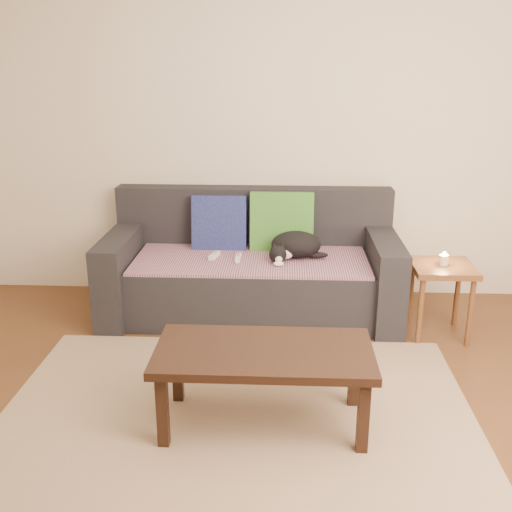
# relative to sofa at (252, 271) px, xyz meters

# --- Properties ---
(ground) EXTENTS (4.50, 4.50, 0.00)m
(ground) POSITION_rel_sofa_xyz_m (0.00, -1.57, -0.31)
(ground) COLOR brown
(ground) RESTS_ON ground
(back_wall) EXTENTS (4.50, 0.04, 2.60)m
(back_wall) POSITION_rel_sofa_xyz_m (0.00, 0.43, 0.99)
(back_wall) COLOR beige
(back_wall) RESTS_ON ground
(sofa) EXTENTS (2.10, 0.94, 0.87)m
(sofa) POSITION_rel_sofa_xyz_m (0.00, 0.00, 0.00)
(sofa) COLOR #232328
(sofa) RESTS_ON ground
(throw_blanket) EXTENTS (1.66, 0.74, 0.02)m
(throw_blanket) POSITION_rel_sofa_xyz_m (0.00, -0.09, 0.12)
(throw_blanket) COLOR #4C2C54
(throw_blanket) RESTS_ON sofa
(cushion_navy) EXTENTS (0.41, 0.16, 0.42)m
(cushion_navy) POSITION_rel_sofa_xyz_m (-0.25, 0.17, 0.32)
(cushion_navy) COLOR #141455
(cushion_navy) RESTS_ON throw_blanket
(cushion_green) EXTENTS (0.47, 0.17, 0.48)m
(cushion_green) POSITION_rel_sofa_xyz_m (0.22, 0.17, 0.32)
(cushion_green) COLOR #0C5033
(cushion_green) RESTS_ON throw_blanket
(cat) EXTENTS (0.44, 0.40, 0.19)m
(cat) POSITION_rel_sofa_xyz_m (0.31, -0.06, 0.22)
(cat) COLOR black
(cat) RESTS_ON throw_blanket
(wii_remote_a) EXTENTS (0.07, 0.15, 0.03)m
(wii_remote_a) POSITION_rel_sofa_xyz_m (-0.26, -0.09, 0.15)
(wii_remote_a) COLOR white
(wii_remote_a) RESTS_ON throw_blanket
(wii_remote_b) EXTENTS (0.04, 0.15, 0.03)m
(wii_remote_b) POSITION_rel_sofa_xyz_m (-0.09, -0.13, 0.15)
(wii_remote_b) COLOR white
(wii_remote_b) RESTS_ON throw_blanket
(side_table) EXTENTS (0.40, 0.40, 0.50)m
(side_table) POSITION_rel_sofa_xyz_m (1.29, -0.35, 0.10)
(side_table) COLOR brown
(side_table) RESTS_ON ground
(candle) EXTENTS (0.06, 0.06, 0.09)m
(candle) POSITION_rel_sofa_xyz_m (1.29, -0.35, 0.23)
(candle) COLOR beige
(candle) RESTS_ON side_table
(rug) EXTENTS (2.50, 1.80, 0.01)m
(rug) POSITION_rel_sofa_xyz_m (0.00, -1.42, -0.30)
(rug) COLOR gray
(rug) RESTS_ON ground
(coffee_table) EXTENTS (1.08, 0.54, 0.43)m
(coffee_table) POSITION_rel_sofa_xyz_m (0.14, -1.49, 0.07)
(coffee_table) COLOR black
(coffee_table) RESTS_ON rug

